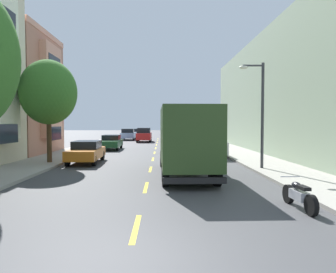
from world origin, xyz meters
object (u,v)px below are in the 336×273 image
(parked_motorcycle, at_px, (299,196))
(street_tree_second, at_px, (48,92))
(parked_pickup_burgundy, at_px, (184,134))
(moving_red_sedan, at_px, (144,135))
(parked_sedan_forest, at_px, (111,142))
(parked_pickup_sky, at_px, (129,135))
(parked_suv_white, at_px, (209,144))
(delivery_box_truck, at_px, (186,137))
(parked_hatchback_black, at_px, (136,133))
(street_lamp, at_px, (259,106))
(parked_sedan_orange, at_px, (86,151))
(parked_sedan_teal, at_px, (189,136))

(parked_motorcycle, bearing_deg, street_tree_second, 136.33)
(parked_pickup_burgundy, relative_size, parked_motorcycle, 2.58)
(moving_red_sedan, bearing_deg, parked_sedan_forest, -100.95)
(parked_pickup_sky, height_order, parked_motorcycle, parked_pickup_sky)
(street_tree_second, xyz_separation_m, parked_motorcycle, (11.15, -10.64, -4.07))
(street_tree_second, xyz_separation_m, parked_suv_white, (10.67, 4.32, -3.50))
(street_tree_second, xyz_separation_m, delivery_box_truck, (8.20, -4.51, -2.60))
(moving_red_sedan, height_order, parked_motorcycle, moving_red_sedan)
(parked_hatchback_black, relative_size, moving_red_sedan, 0.84)
(parked_suv_white, relative_size, parked_hatchback_black, 1.20)
(parked_motorcycle, bearing_deg, parked_hatchback_black, 100.00)
(street_lamp, relative_size, parked_sedan_orange, 1.25)
(parked_hatchback_black, distance_m, parked_motorcycle, 52.14)
(street_tree_second, xyz_separation_m, parked_sedan_teal, (10.85, 23.83, -3.74))
(delivery_box_truck, relative_size, parked_sedan_forest, 1.77)
(parked_sedan_teal, distance_m, parked_pickup_burgundy, 7.28)
(parked_sedan_forest, xyz_separation_m, parked_pickup_burgundy, (8.57, 20.01, 0.08))
(parked_pickup_sky, height_order, moving_red_sedan, moving_red_sedan)
(parked_sedan_forest, bearing_deg, parked_pickup_burgundy, 66.82)
(delivery_box_truck, relative_size, parked_sedan_orange, 1.76)
(street_tree_second, relative_size, parked_motorcycle, 3.10)
(delivery_box_truck, bearing_deg, parked_pickup_burgundy, 86.04)
(parked_sedan_teal, xyz_separation_m, parked_pickup_burgundy, (-0.18, 7.28, 0.08))
(street_lamp, bearing_deg, delivery_box_truck, -157.62)
(delivery_box_truck, xyz_separation_m, parked_sedan_forest, (-6.10, 15.61, -1.14))
(parked_motorcycle, bearing_deg, parked_sedan_teal, 90.49)
(parked_sedan_forest, relative_size, parked_motorcycle, 2.20)
(delivery_box_truck, bearing_deg, parked_motorcycle, -64.34)
(parked_pickup_sky, height_order, parked_pickup_burgundy, same)
(street_lamp, xyz_separation_m, parked_motorcycle, (-1.17, -7.83, -3.09))
(parked_hatchback_black, distance_m, moving_red_sedan, 16.90)
(parked_sedan_teal, height_order, parked_pickup_sky, parked_pickup_sky)
(moving_red_sedan, bearing_deg, delivery_box_truck, -82.80)
(street_lamp, xyz_separation_m, parked_pickup_burgundy, (-1.65, 33.92, -2.67))
(parked_sedan_teal, distance_m, parked_hatchback_black, 19.02)
(parked_sedan_teal, bearing_deg, parked_sedan_forest, -124.50)
(street_lamp, relative_size, parked_pickup_sky, 1.07)
(delivery_box_truck, xyz_separation_m, parked_hatchback_black, (-6.11, 45.22, -1.13))
(street_tree_second, bearing_deg, parked_pickup_burgundy, 71.07)
(parked_sedan_teal, xyz_separation_m, parked_sedan_forest, (-8.75, -12.73, 0.00))
(street_tree_second, xyz_separation_m, parked_sedan_orange, (2.16, 0.61, -3.74))
(street_tree_second, distance_m, moving_red_sedan, 24.68)
(delivery_box_truck, bearing_deg, street_tree_second, 151.19)
(parked_pickup_sky, distance_m, moving_red_sedan, 5.59)
(delivery_box_truck, distance_m, parked_suv_white, 9.21)
(street_lamp, bearing_deg, parked_sedan_forest, 126.30)
(parked_hatchback_black, bearing_deg, moving_red_sedan, -81.48)
(street_lamp, xyz_separation_m, parked_pickup_sky, (-10.39, 31.72, -2.67))
(delivery_box_truck, height_order, parked_pickup_burgundy, delivery_box_truck)
(street_lamp, relative_size, moving_red_sedan, 1.19)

